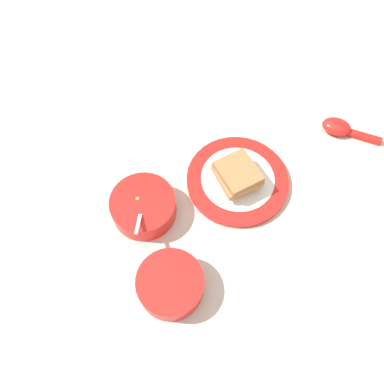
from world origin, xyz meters
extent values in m
plane|color=beige|center=(0.00, 0.00, 0.00)|extent=(3.00, 3.00, 0.00)
cylinder|color=red|center=(-0.08, 0.24, 0.03)|extent=(0.14, 0.14, 0.05)
cylinder|color=white|center=(-0.08, 0.24, 0.03)|extent=(0.12, 0.12, 0.02)
ellipsoid|color=yellow|center=(-0.08, 0.25, 0.04)|extent=(0.03, 0.03, 0.01)
ellipsoid|color=yellow|center=(-0.07, 0.25, 0.04)|extent=(0.03, 0.03, 0.02)
cylinder|color=black|center=(-0.08, 0.22, 0.04)|extent=(0.03, 0.03, 0.00)
ellipsoid|color=silver|center=(-0.09, 0.24, 0.04)|extent=(0.03, 0.02, 0.01)
cube|color=silver|center=(-0.13, 0.24, 0.06)|extent=(0.05, 0.01, 0.03)
cylinder|color=red|center=(0.01, 0.04, 0.01)|extent=(0.23, 0.23, 0.01)
cylinder|color=white|center=(0.01, 0.04, 0.01)|extent=(0.16, 0.16, 0.00)
cube|color=#9E7042|center=(0.01, 0.04, 0.02)|extent=(0.11, 0.11, 0.02)
cube|color=tan|center=(0.00, 0.04, 0.04)|extent=(0.11, 0.11, 0.02)
cube|color=#9E7042|center=(0.00, 0.04, 0.06)|extent=(0.11, 0.11, 0.02)
ellipsoid|color=red|center=(0.17, -0.19, 0.02)|extent=(0.07, 0.08, 0.03)
cube|color=red|center=(0.15, -0.26, 0.01)|extent=(0.04, 0.08, 0.01)
cylinder|color=red|center=(-0.24, 0.17, 0.03)|extent=(0.13, 0.13, 0.05)
cylinder|color=white|center=(-0.24, 0.17, 0.04)|extent=(0.10, 0.10, 0.02)
camera|label=1|loc=(-0.40, 0.11, 0.73)|focal=35.00mm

